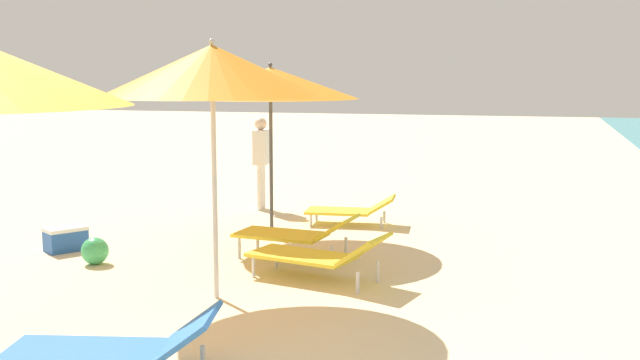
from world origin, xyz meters
TOP-DOWN VIEW (x-y plane):
  - lounger_nearest_shoreside at (-0.38, 1.17)m, footprint 1.70×0.99m
  - umbrella_second at (-0.53, 3.34)m, footprint 2.25×2.25m
  - lounger_second_shoreside at (0.29, 4.27)m, footprint 1.68×0.92m
  - umbrella_farthest at (-0.98, 6.20)m, footprint 2.43×2.43m
  - lounger_farthest_shoreside at (-0.14, 7.45)m, footprint 1.40×0.71m
  - lounger_farthest_inland at (-0.26, 5.15)m, footprint 1.56×0.75m
  - person_walking_near at (-1.94, 8.30)m, footprint 0.28×0.39m
  - cooler_box at (-3.28, 4.71)m, footprint 0.54×0.60m
  - beach_ball at (-2.51, 4.20)m, footprint 0.33×0.33m

SIDE VIEW (x-z plane):
  - cooler_box at x=-3.28m, z-range 0.00..0.31m
  - beach_ball at x=-2.51m, z-range 0.00..0.33m
  - lounger_farthest_shoreside at x=-0.14m, z-range 0.01..0.46m
  - lounger_nearest_shoreside at x=-0.38m, z-range -0.02..0.53m
  - lounger_second_shoreside at x=0.29m, z-range 0.01..0.59m
  - lounger_farthest_inland at x=-0.26m, z-range 0.04..0.62m
  - person_walking_near at x=-1.94m, z-range 0.16..1.73m
  - umbrella_farthest at x=-0.98m, z-range 0.94..3.38m
  - umbrella_second at x=-0.53m, z-range 0.99..3.62m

